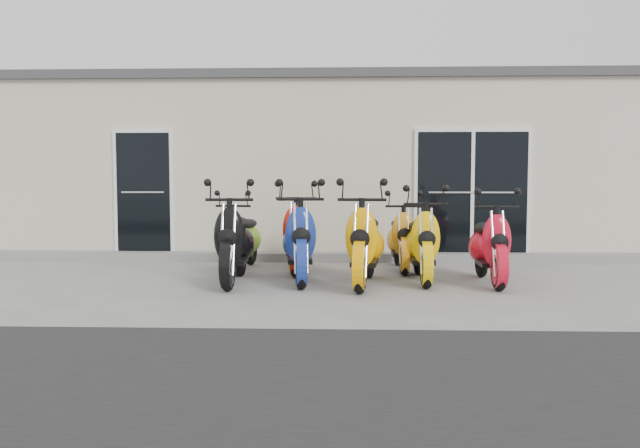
{
  "coord_description": "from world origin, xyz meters",
  "views": [
    {
      "loc": [
        0.35,
        -8.81,
        1.41
      ],
      "look_at": [
        0.0,
        0.6,
        0.75
      ],
      "focal_mm": 35.0,
      "sensor_mm": 36.0,
      "label": 1
    }
  ],
  "objects_px": {
    "scooter_back_red": "(298,226)",
    "scooter_back_yellow": "(401,230)",
    "scooter_front_red": "(490,236)",
    "scooter_front_orange_a": "(365,232)",
    "scooter_front_orange_b": "(423,233)",
    "scooter_front_black": "(234,231)",
    "scooter_back_green": "(241,230)",
    "scooter_front_blue": "(299,230)"
  },
  "relations": [
    {
      "from": "scooter_back_green",
      "to": "scooter_back_yellow",
      "type": "height_order",
      "value": "same"
    },
    {
      "from": "scooter_front_orange_b",
      "to": "scooter_back_red",
      "type": "distance_m",
      "value": 2.04
    },
    {
      "from": "scooter_front_black",
      "to": "scooter_front_red",
      "type": "relative_size",
      "value": 1.09
    },
    {
      "from": "scooter_front_black",
      "to": "scooter_back_green",
      "type": "height_order",
      "value": "scooter_front_black"
    },
    {
      "from": "scooter_front_red",
      "to": "scooter_back_yellow",
      "type": "relative_size",
      "value": 1.04
    },
    {
      "from": "scooter_back_red",
      "to": "scooter_front_blue",
      "type": "bearing_deg",
      "value": -85.42
    },
    {
      "from": "scooter_back_yellow",
      "to": "scooter_front_orange_b",
      "type": "bearing_deg",
      "value": -78.69
    },
    {
      "from": "scooter_back_green",
      "to": "scooter_back_yellow",
      "type": "relative_size",
      "value": 1.0
    },
    {
      "from": "scooter_front_orange_b",
      "to": "scooter_front_black",
      "type": "bearing_deg",
      "value": -172.3
    },
    {
      "from": "scooter_front_orange_b",
      "to": "scooter_front_red",
      "type": "height_order",
      "value": "scooter_front_orange_b"
    },
    {
      "from": "scooter_front_orange_a",
      "to": "scooter_front_orange_b",
      "type": "height_order",
      "value": "scooter_front_orange_a"
    },
    {
      "from": "scooter_front_orange_a",
      "to": "scooter_front_orange_b",
      "type": "bearing_deg",
      "value": 31.18
    },
    {
      "from": "scooter_front_orange_a",
      "to": "scooter_back_yellow",
      "type": "bearing_deg",
      "value": 73.62
    },
    {
      "from": "scooter_back_green",
      "to": "scooter_front_orange_a",
      "type": "bearing_deg",
      "value": -28.7
    },
    {
      "from": "scooter_front_blue",
      "to": "scooter_back_red",
      "type": "height_order",
      "value": "scooter_front_blue"
    },
    {
      "from": "scooter_back_green",
      "to": "scooter_back_yellow",
      "type": "bearing_deg",
      "value": 7.78
    },
    {
      "from": "scooter_front_black",
      "to": "scooter_front_orange_b",
      "type": "bearing_deg",
      "value": 3.28
    },
    {
      "from": "scooter_front_orange_b",
      "to": "scooter_front_red",
      "type": "relative_size",
      "value": 1.03
    },
    {
      "from": "scooter_front_orange_a",
      "to": "scooter_back_green",
      "type": "distance_m",
      "value": 2.37
    },
    {
      "from": "scooter_front_orange_b",
      "to": "scooter_front_orange_a",
      "type": "bearing_deg",
      "value": -153.91
    },
    {
      "from": "scooter_back_green",
      "to": "scooter_back_red",
      "type": "distance_m",
      "value": 0.92
    },
    {
      "from": "scooter_front_black",
      "to": "scooter_back_red",
      "type": "bearing_deg",
      "value": 54.34
    },
    {
      "from": "scooter_back_yellow",
      "to": "scooter_front_black",
      "type": "bearing_deg",
      "value": -151.06
    },
    {
      "from": "scooter_front_black",
      "to": "scooter_back_yellow",
      "type": "height_order",
      "value": "scooter_front_black"
    },
    {
      "from": "scooter_front_black",
      "to": "scooter_back_red",
      "type": "xyz_separation_m",
      "value": [
        0.79,
        1.2,
        -0.01
      ]
    },
    {
      "from": "scooter_front_black",
      "to": "scooter_back_red",
      "type": "distance_m",
      "value": 1.44
    },
    {
      "from": "scooter_front_blue",
      "to": "scooter_front_orange_a",
      "type": "relative_size",
      "value": 1.0
    },
    {
      "from": "scooter_front_blue",
      "to": "scooter_back_red",
      "type": "bearing_deg",
      "value": 89.19
    },
    {
      "from": "scooter_front_blue",
      "to": "scooter_back_red",
      "type": "relative_size",
      "value": 1.02
    },
    {
      "from": "scooter_front_blue",
      "to": "scooter_front_orange_a",
      "type": "bearing_deg",
      "value": -23.6
    },
    {
      "from": "scooter_front_black",
      "to": "scooter_front_orange_a",
      "type": "distance_m",
      "value": 1.79
    },
    {
      "from": "scooter_back_yellow",
      "to": "scooter_front_red",
      "type": "bearing_deg",
      "value": -47.68
    },
    {
      "from": "scooter_back_red",
      "to": "scooter_back_yellow",
      "type": "bearing_deg",
      "value": 3.05
    },
    {
      "from": "scooter_front_red",
      "to": "scooter_back_green",
      "type": "xyz_separation_m",
      "value": [
        -3.61,
        1.22,
        -0.03
      ]
    },
    {
      "from": "scooter_front_blue",
      "to": "scooter_front_red",
      "type": "distance_m",
      "value": 2.61
    },
    {
      "from": "scooter_front_red",
      "to": "scooter_back_red",
      "type": "xyz_separation_m",
      "value": [
        -2.7,
        1.12,
        0.05
      ]
    },
    {
      "from": "scooter_front_black",
      "to": "scooter_front_blue",
      "type": "relative_size",
      "value": 1.0
    },
    {
      "from": "scooter_front_black",
      "to": "scooter_front_red",
      "type": "xyz_separation_m",
      "value": [
        3.49,
        0.08,
        -0.06
      ]
    },
    {
      "from": "scooter_front_blue",
      "to": "scooter_front_red",
      "type": "xyz_separation_m",
      "value": [
        2.61,
        -0.1,
        -0.06
      ]
    },
    {
      "from": "scooter_back_green",
      "to": "scooter_back_red",
      "type": "relative_size",
      "value": 0.9
    },
    {
      "from": "scooter_front_red",
      "to": "scooter_back_yellow",
      "type": "xyz_separation_m",
      "value": [
        -1.09,
        1.22,
        -0.03
      ]
    },
    {
      "from": "scooter_front_blue",
      "to": "scooter_back_green",
      "type": "xyz_separation_m",
      "value": [
        -1.0,
        1.12,
        -0.09
      ]
    }
  ]
}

